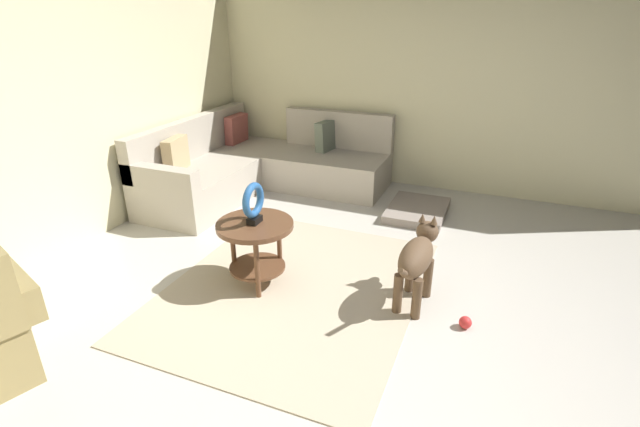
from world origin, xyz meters
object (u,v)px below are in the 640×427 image
(sectional_couch, at_px, (260,167))
(torus_sculpture, at_px, (253,202))
(side_table, at_px, (256,237))
(dog_bed_mat, at_px, (417,210))
(dog, at_px, (417,258))
(dog_toy_ball, at_px, (465,322))

(sectional_couch, bearing_deg, torus_sculpture, -151.80)
(side_table, relative_size, dog_bed_mat, 0.75)
(sectional_couch, xyz_separation_m, torus_sculpture, (-1.87, -1.01, 0.42))
(side_table, bearing_deg, sectional_couch, 28.20)
(dog_bed_mat, bearing_deg, dog, -169.74)
(side_table, distance_m, dog_bed_mat, 2.11)
(sectional_couch, height_order, dog_bed_mat, sectional_couch)
(sectional_couch, height_order, side_table, sectional_couch)
(dog_bed_mat, distance_m, dog, 1.70)
(dog, relative_size, dog_toy_ball, 9.55)
(dog_toy_ball, bearing_deg, dog_bed_mat, 20.91)
(side_table, xyz_separation_m, torus_sculpture, (-0.00, -0.00, 0.29))
(sectional_couch, xyz_separation_m, dog, (-1.66, -2.23, 0.09))
(dog_bed_mat, bearing_deg, sectional_couch, 89.64)
(torus_sculpture, height_order, dog_toy_ball, torus_sculpture)
(sectional_couch, height_order, dog_toy_ball, sectional_couch)
(sectional_couch, bearing_deg, dog, -126.57)
(sectional_couch, height_order, torus_sculpture, sectional_couch)
(torus_sculpture, height_order, dog, torus_sculpture)
(side_table, bearing_deg, dog, -79.89)
(side_table, relative_size, dog_toy_ball, 6.75)
(torus_sculpture, xyz_separation_m, dog, (0.22, -1.23, -0.33))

